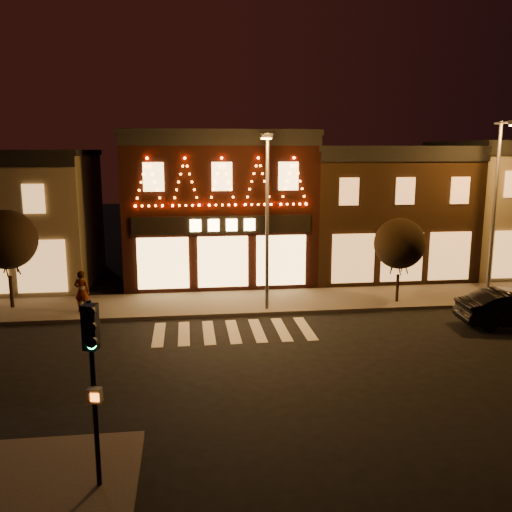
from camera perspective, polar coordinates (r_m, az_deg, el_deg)
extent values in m
plane|color=black|center=(18.83, -1.31, -11.77)|extent=(120.00, 120.00, 0.00)
cube|color=#47423D|center=(26.56, 1.18, -4.77)|extent=(44.00, 4.00, 0.15)
cube|color=black|center=(31.50, -4.02, 4.97)|extent=(10.00, 8.00, 8.00)
cube|color=black|center=(31.34, -4.12, 12.54)|extent=(10.20, 8.20, 0.30)
cube|color=black|center=(27.29, -3.62, 11.94)|extent=(10.00, 0.25, 0.50)
cube|color=black|center=(27.48, -3.51, 3.26)|extent=(9.00, 0.15, 0.90)
cube|color=#FFD87F|center=(27.38, -3.49, 3.23)|extent=(3.40, 0.08, 0.60)
cube|color=#342012|center=(33.45, 12.51, 4.40)|extent=(9.00, 8.00, 7.20)
cube|color=black|center=(33.25, 12.78, 10.83)|extent=(9.20, 8.20, 0.30)
cube|color=black|center=(29.47, 15.46, 9.95)|extent=(9.00, 0.25, 0.50)
cylinder|color=black|center=(12.33, -16.50, -13.78)|extent=(0.11, 0.11, 4.13)
cube|color=black|center=(11.58, -16.87, -7.09)|extent=(0.34, 0.32, 0.94)
cylinder|color=#19FF72|center=(11.55, -16.75, -8.79)|extent=(0.20, 0.09, 0.20)
cube|color=beige|center=(12.13, -16.48, -13.74)|extent=(0.32, 0.25, 0.31)
cylinder|color=#59595E|center=(24.35, 1.17, 3.41)|extent=(0.16, 0.16, 7.85)
cylinder|color=#59595E|center=(23.36, 1.14, 12.49)|extent=(0.38, 1.56, 0.10)
cube|color=#59595E|center=(22.58, 1.07, 12.42)|extent=(0.53, 0.36, 0.18)
cube|color=orange|center=(22.58, 1.07, 12.14)|extent=(0.40, 0.26, 0.05)
cylinder|color=#59595E|center=(29.62, 23.57, 4.49)|extent=(0.17, 0.17, 8.50)
cylinder|color=#59595E|center=(28.70, 24.77, 12.52)|extent=(0.45, 1.69, 0.11)
cylinder|color=black|center=(27.60, -24.14, -3.40)|extent=(0.17, 0.17, 1.47)
sphere|color=black|center=(27.14, -24.54, 1.57)|extent=(2.70, 2.70, 2.70)
cylinder|color=black|center=(27.05, 14.51, -3.23)|extent=(0.14, 0.14, 1.31)
sphere|color=black|center=(26.61, 14.73, 1.27)|extent=(2.40, 2.40, 2.40)
imported|color=gray|center=(25.67, -17.69, -3.52)|extent=(0.77, 0.59, 1.87)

